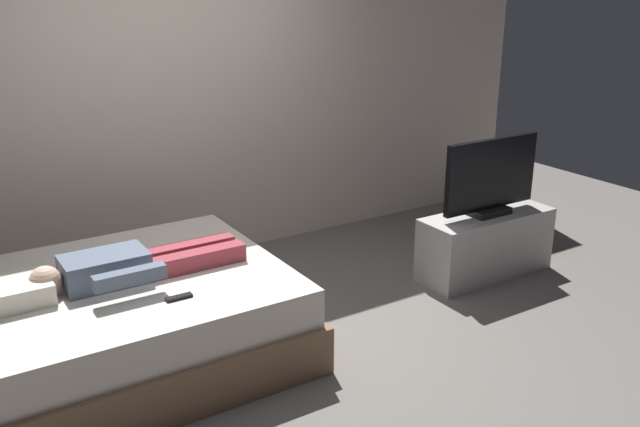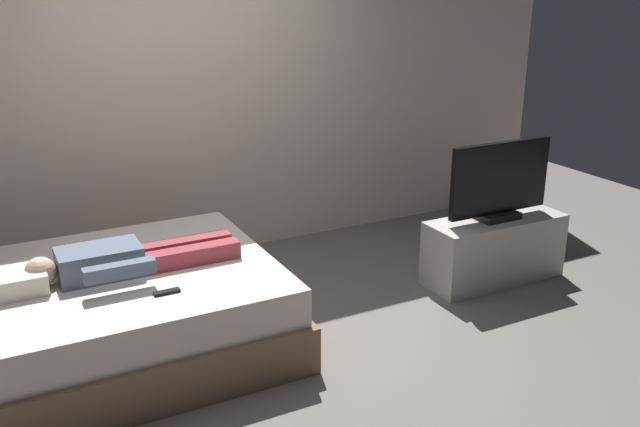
% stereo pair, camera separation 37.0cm
% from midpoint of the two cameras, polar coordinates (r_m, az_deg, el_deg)
% --- Properties ---
extents(ground_plane, '(10.00, 10.00, 0.00)m').
position_cam_midpoint_polar(ground_plane, '(4.53, -6.55, -10.64)').
color(ground_plane, slate).
extents(back_wall, '(6.40, 0.10, 2.80)m').
position_cam_midpoint_polar(back_wall, '(5.68, -10.88, 10.27)').
color(back_wall, beige).
rests_on(back_wall, ground).
extents(bed, '(1.93, 1.63, 0.54)m').
position_cam_midpoint_polar(bed, '(4.43, -18.00, -8.39)').
color(bed, brown).
rests_on(bed, ground).
extents(pillow, '(0.48, 0.34, 0.12)m').
position_cam_midpoint_polar(pillow, '(4.21, -26.97, -6.01)').
color(pillow, silver).
rests_on(pillow, bed).
extents(person, '(1.26, 0.46, 0.18)m').
position_cam_midpoint_polar(person, '(4.25, -17.99, -4.22)').
color(person, slate).
rests_on(person, bed).
extents(remote, '(0.15, 0.04, 0.02)m').
position_cam_midpoint_polar(remote, '(3.96, -14.22, -6.77)').
color(remote, black).
rests_on(remote, bed).
extents(tv_stand, '(1.10, 0.40, 0.50)m').
position_cam_midpoint_polar(tv_stand, '(5.50, 11.63, -2.51)').
color(tv_stand, '#B7B2AD').
rests_on(tv_stand, ground).
extents(tv, '(0.88, 0.20, 0.59)m').
position_cam_midpoint_polar(tv, '(5.33, 12.00, 2.84)').
color(tv, black).
rests_on(tv, tv_stand).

